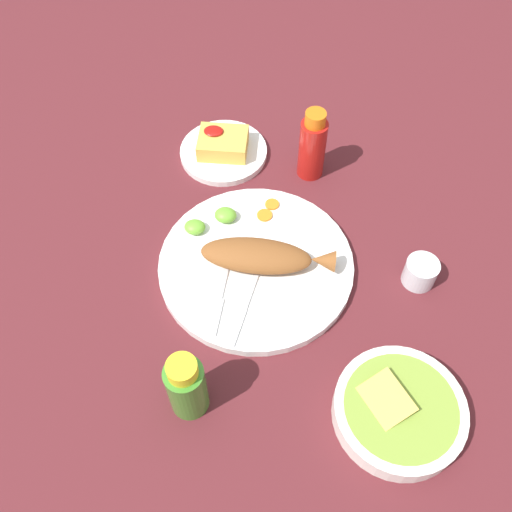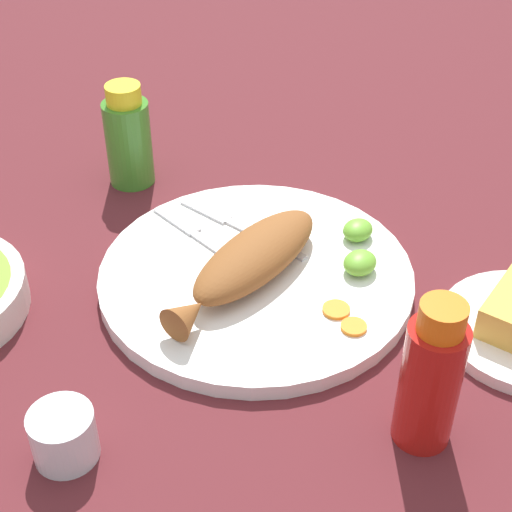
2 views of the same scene
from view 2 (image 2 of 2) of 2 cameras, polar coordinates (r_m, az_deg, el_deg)
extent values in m
plane|color=#561E23|center=(0.87, 0.00, -1.96)|extent=(4.00, 4.00, 0.00)
cylinder|color=white|center=(0.87, 0.00, -1.51)|extent=(0.35, 0.35, 0.02)
ellipsoid|color=brown|center=(0.85, 0.00, 0.06)|extent=(0.20, 0.08, 0.04)
cone|color=brown|center=(0.78, -5.15, -4.14)|extent=(0.04, 0.04, 0.04)
cube|color=silver|center=(0.88, -2.04, 0.10)|extent=(0.03, 0.11, 0.00)
cube|color=silver|center=(0.94, -5.77, 2.63)|extent=(0.03, 0.07, 0.00)
cube|color=silver|center=(0.91, 0.66, 1.24)|extent=(0.02, 0.12, 0.00)
cube|color=silver|center=(0.96, -3.65, 3.36)|extent=(0.02, 0.07, 0.00)
cylinder|color=orange|center=(0.81, 5.85, -3.90)|extent=(0.03, 0.03, 0.00)
cylinder|color=orange|center=(0.80, 7.12, -5.13)|extent=(0.03, 0.03, 0.00)
ellipsoid|color=#6BB233|center=(0.86, 7.57, -0.49)|extent=(0.04, 0.03, 0.02)
ellipsoid|color=#6BB233|center=(0.91, 7.41, 1.89)|extent=(0.04, 0.03, 0.02)
cylinder|color=#B21914|center=(0.69, 12.48, -9.15)|extent=(0.05, 0.05, 0.13)
cylinder|color=orange|center=(0.64, 13.40, -4.43)|extent=(0.04, 0.04, 0.03)
cylinder|color=#3D8428|center=(1.03, -9.23, 8.10)|extent=(0.06, 0.06, 0.11)
cylinder|color=yellow|center=(1.00, -9.63, 11.51)|extent=(0.04, 0.04, 0.02)
cylinder|color=silver|center=(0.71, -13.82, -12.56)|extent=(0.06, 0.06, 0.05)
cylinder|color=white|center=(0.72, -13.66, -13.25)|extent=(0.05, 0.05, 0.02)
camera|label=1|loc=(1.11, -40.43, 47.50)|focal=40.00mm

